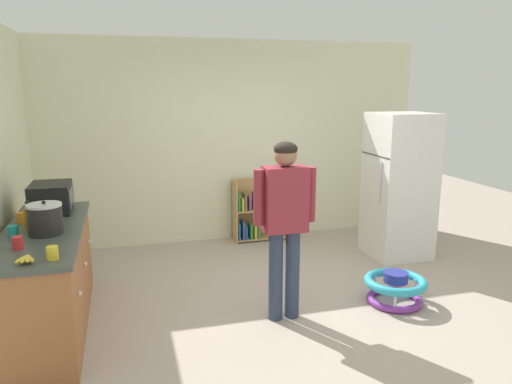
% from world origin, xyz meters
% --- Properties ---
extents(ground_plane, '(12.00, 12.00, 0.00)m').
position_xyz_m(ground_plane, '(0.00, 0.00, 0.00)').
color(ground_plane, '#AE9D91').
rests_on(ground_plane, ground).
extents(back_wall, '(5.20, 0.06, 2.70)m').
position_xyz_m(back_wall, '(0.00, 2.33, 1.35)').
color(back_wall, silver).
rests_on(back_wall, ground).
extents(kitchen_counter, '(0.65, 1.98, 0.90)m').
position_xyz_m(kitchen_counter, '(-2.20, 0.19, 0.45)').
color(kitchen_counter, '#A26139').
rests_on(kitchen_counter, ground).
extents(refrigerator, '(0.73, 0.68, 1.78)m').
position_xyz_m(refrigerator, '(1.76, 1.06, 0.89)').
color(refrigerator, white).
rests_on(refrigerator, ground).
extents(bookshelf, '(0.80, 0.28, 0.85)m').
position_xyz_m(bookshelf, '(0.24, 2.14, 0.36)').
color(bookshelf, tan).
rests_on(bookshelf, ground).
extents(standing_person, '(0.57, 0.22, 1.63)m').
position_xyz_m(standing_person, '(-0.16, -0.20, 0.98)').
color(standing_person, '#2E3953').
rests_on(standing_person, ground).
extents(baby_walker, '(0.60, 0.60, 0.32)m').
position_xyz_m(baby_walker, '(0.99, -0.20, 0.16)').
color(baby_walker, purple).
rests_on(baby_walker, ground).
extents(microwave, '(0.37, 0.48, 0.28)m').
position_xyz_m(microwave, '(-2.20, 0.80, 1.04)').
color(microwave, black).
rests_on(microwave, kitchen_counter).
extents(crock_pot, '(0.27, 0.27, 0.28)m').
position_xyz_m(crock_pot, '(-2.15, 0.04, 1.03)').
color(crock_pot, black).
rests_on(crock_pot, kitchen_counter).
extents(banana_bunch, '(0.15, 0.16, 0.04)m').
position_xyz_m(banana_bunch, '(-2.19, -0.64, 0.93)').
color(banana_bunch, yellow).
rests_on(banana_bunch, kitchen_counter).
extents(amber_bottle, '(0.07, 0.07, 0.25)m').
position_xyz_m(amber_bottle, '(-2.31, 0.22, 1.00)').
color(amber_bottle, '#9E661E').
rests_on(amber_bottle, kitchen_counter).
extents(red_cup, '(0.08, 0.08, 0.09)m').
position_xyz_m(red_cup, '(-2.30, -0.31, 0.95)').
color(red_cup, red).
rests_on(red_cup, kitchen_counter).
extents(yellow_cup, '(0.08, 0.08, 0.09)m').
position_xyz_m(yellow_cup, '(-2.02, -0.62, 0.95)').
color(yellow_cup, yellow).
rests_on(yellow_cup, kitchen_counter).
extents(teal_cup, '(0.08, 0.08, 0.09)m').
position_xyz_m(teal_cup, '(-2.39, 0.02, 0.95)').
color(teal_cup, teal).
rests_on(teal_cup, kitchen_counter).
extents(green_cup, '(0.08, 0.08, 0.09)m').
position_xyz_m(green_cup, '(-2.26, 0.40, 0.95)').
color(green_cup, green).
rests_on(green_cup, kitchen_counter).
extents(orange_cup, '(0.08, 0.08, 0.09)m').
position_xyz_m(orange_cup, '(-2.41, 0.46, 0.95)').
color(orange_cup, orange).
rests_on(orange_cup, kitchen_counter).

